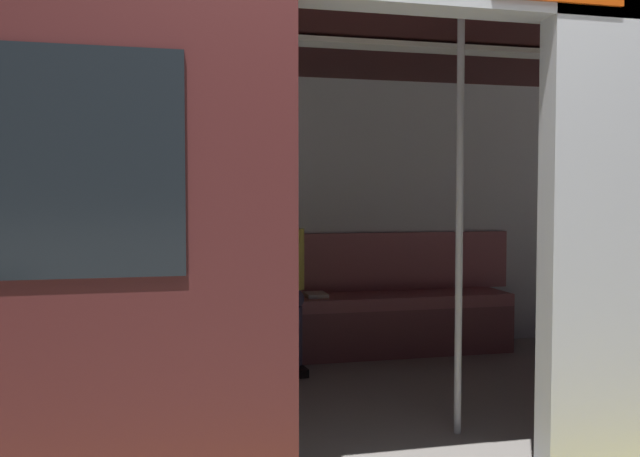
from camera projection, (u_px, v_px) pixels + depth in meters
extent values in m
cube|color=black|center=(10.00, 162.00, 2.15)|extent=(1.10, 0.02, 0.76)
cube|color=#351515|center=(336.00, 27.00, 3.82)|extent=(6.40, 2.81, 0.12)
cube|color=gray|center=(336.00, 399.00, 3.92)|extent=(6.08, 2.65, 0.01)
cube|color=silver|center=(292.00, 215.00, 5.16)|extent=(6.08, 0.10, 2.08)
cube|color=#935156|center=(293.00, 263.00, 5.11)|extent=(3.52, 0.06, 0.45)
cube|color=white|center=(336.00, 43.00, 3.82)|extent=(4.48, 0.16, 0.03)
cube|color=#935156|center=(299.00, 303.00, 4.91)|extent=(3.21, 0.44, 0.09)
cube|color=brown|center=(305.00, 339.00, 4.73)|extent=(3.21, 0.04, 0.36)
cube|color=#D8CC4C|center=(266.00, 264.00, 4.82)|extent=(0.40, 0.26, 0.50)
sphere|color=beige|center=(266.00, 216.00, 4.81)|extent=(0.21, 0.21, 0.21)
sphere|color=brown|center=(265.00, 211.00, 4.81)|extent=(0.19, 0.19, 0.19)
cylinder|color=#D8CC4C|center=(298.00, 259.00, 4.87)|extent=(0.08, 0.08, 0.44)
cylinder|color=#D8CC4C|center=(234.00, 261.00, 4.72)|extent=(0.08, 0.08, 0.44)
cylinder|color=#38334C|center=(286.00, 295.00, 4.67)|extent=(0.18, 0.41, 0.14)
cylinder|color=#38334C|center=(261.00, 296.00, 4.61)|extent=(0.18, 0.41, 0.14)
cylinder|color=#38334C|center=(295.00, 337.00, 4.50)|extent=(0.10, 0.10, 0.41)
cylinder|color=#38334C|center=(268.00, 339.00, 4.44)|extent=(0.10, 0.10, 0.41)
cube|color=black|center=(297.00, 371.00, 4.46)|extent=(0.12, 0.23, 0.06)
cube|color=black|center=(270.00, 373.00, 4.40)|extent=(0.12, 0.23, 0.06)
cube|color=brown|center=(199.00, 289.00, 4.75)|extent=(0.26, 0.14, 0.17)
cube|color=#472718|center=(200.00, 291.00, 4.67)|extent=(0.02, 0.01, 0.14)
cube|color=silver|center=(316.00, 295.00, 4.94)|extent=(0.15, 0.22, 0.03)
cylinder|color=silver|center=(286.00, 230.00, 2.97)|extent=(0.04, 0.04, 2.06)
cylinder|color=silver|center=(459.00, 227.00, 3.31)|extent=(0.04, 0.04, 2.06)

